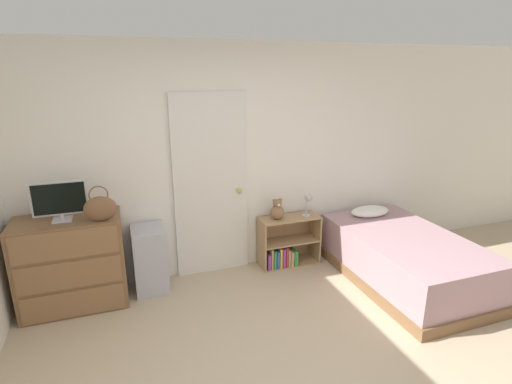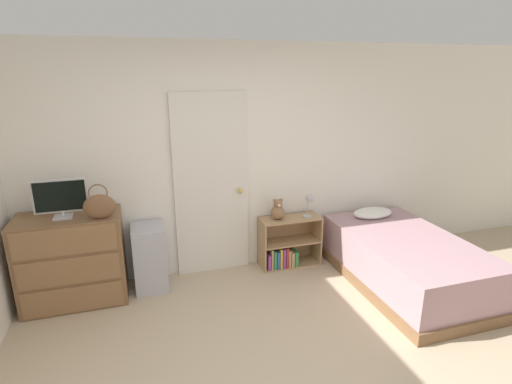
% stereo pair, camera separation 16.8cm
% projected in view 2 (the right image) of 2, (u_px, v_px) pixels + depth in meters
% --- Properties ---
extents(wall_back, '(10.00, 0.06, 2.55)m').
position_uv_depth(wall_back, '(219.00, 162.00, 4.42)').
color(wall_back, white).
rests_on(wall_back, ground_plane).
extents(door_closed, '(0.83, 0.09, 2.04)m').
position_uv_depth(door_closed, '(212.00, 186.00, 4.42)').
color(door_closed, silver).
rests_on(door_closed, ground_plane).
extents(dresser, '(0.97, 0.51, 0.91)m').
position_uv_depth(dresser, '(73.00, 260.00, 3.94)').
color(dresser, brown).
rests_on(dresser, ground_plane).
extents(tv, '(0.48, 0.16, 0.38)m').
position_uv_depth(tv, '(61.00, 198.00, 3.72)').
color(tv, '#B7B7BC').
rests_on(tv, dresser).
extents(handbag, '(0.29, 0.11, 0.34)m').
position_uv_depth(handbag, '(100.00, 206.00, 3.71)').
color(handbag, brown).
rests_on(handbag, dresser).
extents(storage_bin, '(0.34, 0.40, 0.70)m').
position_uv_depth(storage_bin, '(150.00, 257.00, 4.23)').
color(storage_bin, '#ADADB7').
rests_on(storage_bin, ground_plane).
extents(bookshelf, '(0.71, 0.30, 0.60)m').
position_uv_depth(bookshelf, '(286.00, 247.00, 4.75)').
color(bookshelf, tan).
rests_on(bookshelf, ground_plane).
extents(teddy_bear, '(0.16, 0.16, 0.25)m').
position_uv_depth(teddy_bear, '(278.00, 210.00, 4.58)').
color(teddy_bear, '#8C6647').
rests_on(teddy_bear, bookshelf).
extents(desk_lamp, '(0.11, 0.11, 0.28)m').
position_uv_depth(desk_lamp, '(309.00, 201.00, 4.62)').
color(desk_lamp, '#B2B2B7').
rests_on(desk_lamp, bookshelf).
extents(bed, '(1.11, 1.89, 0.65)m').
position_uv_depth(bed, '(405.00, 261.00, 4.33)').
color(bed, brown).
rests_on(bed, ground_plane).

